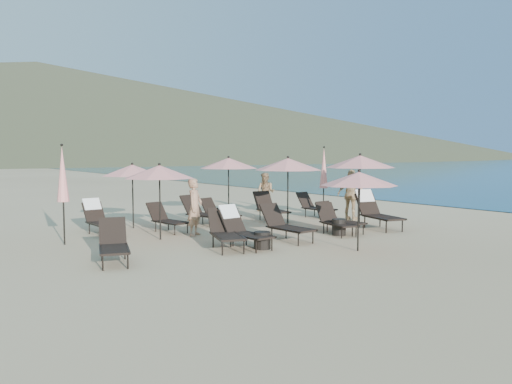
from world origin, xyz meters
TOP-DOWN VIEW (x-y plane):
  - ground at (0.00, 0.00)m, footprint 800.00×800.00m
  - volcanic_headland at (71.37, 302.62)m, footprint 690.00×690.00m
  - lounger_0 at (-6.04, 0.67)m, footprint 1.07×1.70m
  - lounger_1 at (-3.22, 0.54)m, footprint 1.15×1.79m
  - lounger_2 at (-2.75, 0.48)m, footprint 0.72×1.71m
  - lounger_3 at (0.95, 0.71)m, footprint 0.68×1.60m
  - lounger_4 at (0.63, 0.54)m, footprint 0.91×1.64m
  - lounger_5 at (2.54, 0.63)m, footprint 1.17×2.03m
  - lounger_6 at (-4.99, 4.72)m, footprint 0.69×1.67m
  - lounger_7 at (-3.20, 3.90)m, footprint 0.84×1.59m
  - lounger_8 at (-1.67, 4.38)m, footprint 1.05×1.82m
  - lounger_9 at (-1.03, 4.37)m, footprint 0.88×1.58m
  - lounger_10 at (0.92, 4.05)m, footprint 0.97×1.83m
  - lounger_11 at (2.79, 3.75)m, footprint 0.73×1.63m
  - lounger_12 at (-1.26, 0.56)m, footprint 0.72×1.72m
  - umbrella_open_0 at (-3.97, 2.71)m, footprint 1.98×1.98m
  - umbrella_open_1 at (0.33, 2.37)m, footprint 2.14×2.14m
  - umbrella_open_2 at (2.34, 1.15)m, footprint 2.23×2.23m
  - umbrella_open_3 at (-3.75, 5.15)m, footprint 1.95×1.95m
  - umbrella_open_4 at (0.00, 5.35)m, footprint 2.13×2.13m
  - umbrella_open_5 at (-0.75, -1.62)m, footprint 1.86×1.86m
  - umbrella_closed_0 at (2.74, 3.23)m, footprint 0.31×0.31m
  - umbrella_closed_1 at (-6.32, 3.50)m, footprint 0.31×0.31m
  - side_table_0 at (-2.48, -0.01)m, footprint 0.43×0.43m
  - side_table_1 at (0.57, 0.32)m, footprint 0.41×0.41m
  - beachgoer_a at (-2.84, 2.76)m, footprint 0.73×0.69m
  - beachgoer_b at (2.34, 6.18)m, footprint 0.89×0.97m
  - beachgoer_c at (3.33, 2.42)m, footprint 0.77×1.15m

SIDE VIEW (x-z plane):
  - ground at x=0.00m, z-range 0.00..0.00m
  - side_table_0 at x=-2.48m, z-range 0.00..0.43m
  - side_table_1 at x=0.57m, z-range 0.00..0.48m
  - lounger_9 at x=-1.03m, z-range -0.03..0.83m
  - lounger_7 at x=-3.20m, z-range -0.03..0.84m
  - lounger_4 at x=0.63m, z-range -0.03..0.86m
  - lounger_3 at x=0.95m, z-range -0.03..0.87m
  - lounger_11 at x=2.79m, z-range -0.03..0.88m
  - lounger_0 at x=-6.04m, z-range -0.03..0.89m
  - lounger_1 at x=-3.22m, z-range -0.03..0.93m
  - lounger_12 at x=-1.26m, z-range -0.03..0.94m
  - lounger_8 at x=-1.67m, z-range -0.03..0.95m
  - lounger_10 at x=0.92m, z-range -0.03..0.97m
  - lounger_6 at x=-4.99m, z-range -0.02..1.00m
  - lounger_2 at x=-2.75m, z-range -0.02..1.02m
  - lounger_5 at x=2.54m, z-range -0.03..1.17m
  - beachgoer_b at x=2.34m, z-range 0.00..1.61m
  - beachgoer_a at x=-2.84m, z-range 0.00..1.67m
  - beachgoer_c at x=3.33m, z-range 0.00..1.82m
  - umbrella_open_5 at x=-0.75m, z-range 0.77..2.78m
  - umbrella_closed_1 at x=-6.32m, z-range 0.52..3.16m
  - umbrella_closed_0 at x=2.74m, z-range 0.52..3.16m
  - umbrella_open_3 at x=-3.75m, z-range 0.81..2.90m
  - umbrella_open_0 at x=-3.97m, z-range 0.82..2.95m
  - umbrella_open_4 at x=0.00m, z-range 0.88..3.18m
  - umbrella_open_1 at x=0.33m, z-range 0.89..3.19m
  - umbrella_open_2 at x=2.34m, z-range 0.92..3.32m
  - volcanic_headland at x=71.37m, z-range -1.01..53.99m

